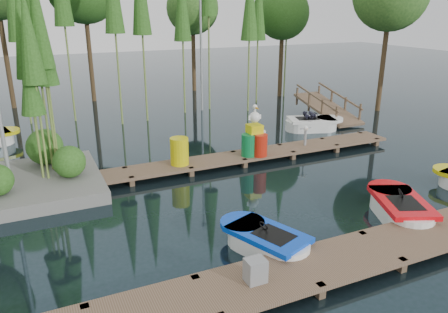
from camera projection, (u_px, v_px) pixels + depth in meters
name	position (u px, v px, depth m)	size (l,w,h in m)	color
ground_plane	(216.00, 199.00, 13.03)	(90.00, 90.00, 0.00)	#1A2B32
near_dock	(302.00, 270.00, 9.09)	(18.00, 1.50, 0.50)	brown
far_dock	(213.00, 161.00, 15.50)	(15.00, 1.20, 0.50)	brown
lamp_rear	(201.00, 30.00, 22.66)	(0.30, 0.30, 7.25)	gray
ramp	(327.00, 108.00, 21.97)	(1.50, 3.94, 1.49)	brown
boat_blue	(266.00, 242.00, 10.19)	(1.88, 2.64, 0.81)	white
boat_red	(400.00, 209.00, 11.78)	(2.11, 2.88, 0.89)	white
boat_white_far	(312.00, 124.00, 20.12)	(2.92, 1.95, 1.27)	white
utility_cabinet	(255.00, 270.00, 8.55)	(0.40, 0.34, 0.49)	gray
yellow_barrel	(179.00, 151.00, 14.82)	(0.63, 0.63, 0.94)	#D1C60B
drum_cluster	(255.00, 140.00, 15.80)	(1.07, 0.98, 1.85)	#0C6E35
seagull_post	(306.00, 132.00, 16.84)	(0.49, 0.26, 0.78)	gray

